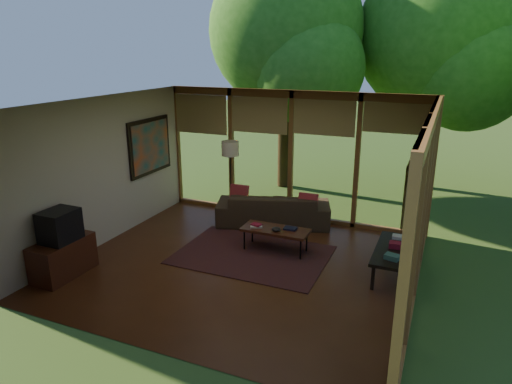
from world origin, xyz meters
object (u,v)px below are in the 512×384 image
at_px(sofa, 273,208).
at_px(media_cabinet, 63,258).
at_px(side_console, 395,252).
at_px(television, 60,226).
at_px(floor_lamp, 230,153).
at_px(coffee_table, 275,231).

height_order(sofa, media_cabinet, sofa).
xyz_separation_m(sofa, side_console, (2.59, -1.36, 0.07)).
height_order(sofa, television, television).
bearing_deg(television, side_console, 23.02).
distance_m(sofa, floor_lamp, 1.47).
xyz_separation_m(media_cabinet, side_console, (4.87, 2.06, 0.11)).
distance_m(television, floor_lamp, 3.75).
distance_m(media_cabinet, floor_lamp, 3.88).
height_order(sofa, floor_lamp, floor_lamp).
bearing_deg(sofa, coffee_table, 94.25).
bearing_deg(media_cabinet, coffee_table, 38.02).
relative_size(television, coffee_table, 0.46).
xyz_separation_m(media_cabinet, television, (0.02, 0.00, 0.55)).
relative_size(television, floor_lamp, 0.33).
xyz_separation_m(media_cabinet, floor_lamp, (1.28, 3.49, 1.11)).
distance_m(sofa, television, 4.13).
distance_m(media_cabinet, side_console, 5.29).
relative_size(media_cabinet, television, 1.82).
bearing_deg(side_console, media_cabinet, -157.07).
height_order(floor_lamp, side_console, floor_lamp).
height_order(media_cabinet, side_console, media_cabinet).
height_order(television, floor_lamp, floor_lamp).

